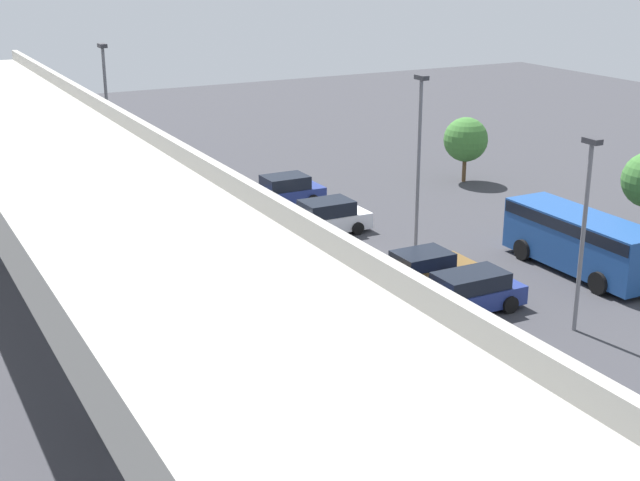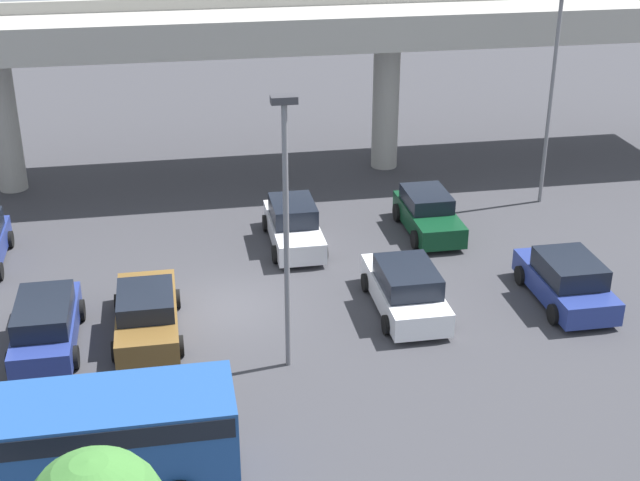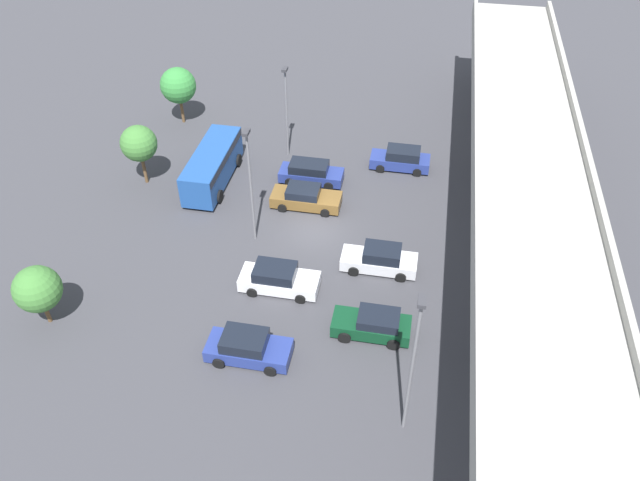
{
  "view_description": "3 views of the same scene",
  "coord_description": "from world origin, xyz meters",
  "px_view_note": "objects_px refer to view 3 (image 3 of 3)",
  "views": [
    {
      "loc": [
        -31.16,
        18.52,
        13.55
      ],
      "look_at": [
        1.22,
        1.43,
        1.33
      ],
      "focal_mm": 50.0,
      "sensor_mm": 36.0,
      "label": 1
    },
    {
      "loc": [
        -1.59,
        -25.89,
        14.22
      ],
      "look_at": [
        3.46,
        2.17,
        1.2
      ],
      "focal_mm": 50.0,
      "sensor_mm": 36.0,
      "label": 2
    },
    {
      "loc": [
        31.48,
        6.24,
        26.6
      ],
      "look_at": [
        3.4,
        0.98,
        2.17
      ],
      "focal_mm": 35.0,
      "sensor_mm": 36.0,
      "label": 3
    }
  ],
  "objects_px": {
    "shuttle_bus": "(212,164)",
    "lamp_post_near_aisle": "(413,359)",
    "parked_car_1": "(311,173)",
    "lamp_post_by_overpass": "(286,105)",
    "tree_front_centre": "(139,144)",
    "parked_car_2": "(306,198)",
    "parked_car_4": "(278,279)",
    "parked_car_5": "(373,324)",
    "parked_car_6": "(248,347)",
    "parked_car_3": "(380,259)",
    "lamp_post_mid_lot": "(250,179)",
    "tree_front_left": "(178,86)",
    "parked_car_0": "(401,159)",
    "tree_front_right": "(37,289)"
  },
  "relations": [
    {
      "from": "shuttle_bus",
      "to": "lamp_post_near_aisle",
      "type": "bearing_deg",
      "value": -139.53
    },
    {
      "from": "parked_car_1",
      "to": "lamp_post_by_overpass",
      "type": "relative_size",
      "value": 0.64
    },
    {
      "from": "lamp_post_near_aisle",
      "to": "shuttle_bus",
      "type": "bearing_deg",
      "value": -139.53
    },
    {
      "from": "lamp_post_near_aisle",
      "to": "tree_front_centre",
      "type": "bearing_deg",
      "value": -130.12
    },
    {
      "from": "parked_car_2",
      "to": "parked_car_4",
      "type": "xyz_separation_m",
      "value": [
        8.3,
        0.05,
        0.05
      ]
    },
    {
      "from": "parked_car_1",
      "to": "parked_car_4",
      "type": "xyz_separation_m",
      "value": [
        11.3,
        0.28,
        -0.0
      ]
    },
    {
      "from": "parked_car_5",
      "to": "parked_car_6",
      "type": "relative_size",
      "value": 0.96
    },
    {
      "from": "parked_car_2",
      "to": "parked_car_3",
      "type": "bearing_deg",
      "value": -43.37
    },
    {
      "from": "lamp_post_near_aisle",
      "to": "parked_car_4",
      "type": "bearing_deg",
      "value": -134.89
    },
    {
      "from": "parked_car_1",
      "to": "lamp_post_near_aisle",
      "type": "xyz_separation_m",
      "value": [
        19.44,
        8.46,
        4.36
      ]
    },
    {
      "from": "parked_car_6",
      "to": "lamp_post_mid_lot",
      "type": "distance_m",
      "value": 10.66
    },
    {
      "from": "shuttle_bus",
      "to": "parked_car_2",
      "type": "bearing_deg",
      "value": -103.04
    },
    {
      "from": "shuttle_bus",
      "to": "tree_front_left",
      "type": "bearing_deg",
      "value": 33.67
    },
    {
      "from": "parked_car_0",
      "to": "parked_car_3",
      "type": "relative_size",
      "value": 0.95
    },
    {
      "from": "parked_car_0",
      "to": "parked_car_4",
      "type": "bearing_deg",
      "value": 67.02
    },
    {
      "from": "parked_car_3",
      "to": "tree_front_left",
      "type": "bearing_deg",
      "value": -39.45
    },
    {
      "from": "tree_front_left",
      "to": "lamp_post_by_overpass",
      "type": "bearing_deg",
      "value": 71.36
    },
    {
      "from": "parked_car_0",
      "to": "lamp_post_by_overpass",
      "type": "distance_m",
      "value": 9.47
    },
    {
      "from": "parked_car_3",
      "to": "tree_front_right",
      "type": "xyz_separation_m",
      "value": [
        7.8,
        -17.96,
        1.78
      ]
    },
    {
      "from": "parked_car_1",
      "to": "parked_car_2",
      "type": "xyz_separation_m",
      "value": [
        3.0,
        0.23,
        -0.06
      ]
    },
    {
      "from": "parked_car_1",
      "to": "lamp_post_mid_lot",
      "type": "distance_m",
      "value": 8.42
    },
    {
      "from": "lamp_post_by_overpass",
      "to": "tree_front_centre",
      "type": "height_order",
      "value": "lamp_post_by_overpass"
    },
    {
      "from": "parked_car_6",
      "to": "tree_front_right",
      "type": "distance_m",
      "value": 11.97
    },
    {
      "from": "parked_car_0",
      "to": "tree_front_centre",
      "type": "relative_size",
      "value": 0.97
    },
    {
      "from": "parked_car_4",
      "to": "tree_front_left",
      "type": "relative_size",
      "value": 0.99
    },
    {
      "from": "parked_car_6",
      "to": "lamp_post_near_aisle",
      "type": "height_order",
      "value": "lamp_post_near_aisle"
    },
    {
      "from": "parked_car_2",
      "to": "tree_front_centre",
      "type": "distance_m",
      "value": 12.39
    },
    {
      "from": "lamp_post_mid_lot",
      "to": "parked_car_5",
      "type": "bearing_deg",
      "value": 51.73
    },
    {
      "from": "parked_car_1",
      "to": "parked_car_5",
      "type": "bearing_deg",
      "value": -65.62
    },
    {
      "from": "parked_car_4",
      "to": "parked_car_6",
      "type": "distance_m",
      "value": 5.41
    },
    {
      "from": "parked_car_6",
      "to": "tree_front_left",
      "type": "bearing_deg",
      "value": 117.6
    },
    {
      "from": "shuttle_bus",
      "to": "parked_car_0",
      "type": "bearing_deg",
      "value": -72.06
    },
    {
      "from": "parked_car_2",
      "to": "lamp_post_near_aisle",
      "type": "relative_size",
      "value": 0.55
    },
    {
      "from": "tree_front_centre",
      "to": "parked_car_0",
      "type": "bearing_deg",
      "value": 106.22
    },
    {
      "from": "parked_car_3",
      "to": "tree_front_centre",
      "type": "bearing_deg",
      "value": -19.03
    },
    {
      "from": "lamp_post_by_overpass",
      "to": "lamp_post_mid_lot",
      "type": "bearing_deg",
      "value": 0.75
    },
    {
      "from": "parked_car_0",
      "to": "parked_car_5",
      "type": "distance_m",
      "value": 16.82
    },
    {
      "from": "parked_car_4",
      "to": "lamp_post_by_overpass",
      "type": "distance_m",
      "value": 15.23
    },
    {
      "from": "parked_car_1",
      "to": "tree_front_right",
      "type": "bearing_deg",
      "value": -126.21
    },
    {
      "from": "tree_front_right",
      "to": "parked_car_1",
      "type": "bearing_deg",
      "value": 143.79
    },
    {
      "from": "parked_car_1",
      "to": "parked_car_6",
      "type": "bearing_deg",
      "value": -90.32
    },
    {
      "from": "tree_front_right",
      "to": "lamp_post_near_aisle",
      "type": "bearing_deg",
      "value": 81.19
    },
    {
      "from": "tree_front_left",
      "to": "tree_front_centre",
      "type": "bearing_deg",
      "value": 2.47
    },
    {
      "from": "lamp_post_mid_lot",
      "to": "tree_front_right",
      "type": "height_order",
      "value": "lamp_post_mid_lot"
    },
    {
      "from": "parked_car_5",
      "to": "tree_front_right",
      "type": "distance_m",
      "value": 18.44
    },
    {
      "from": "parked_car_0",
      "to": "parked_car_1",
      "type": "relative_size",
      "value": 0.96
    },
    {
      "from": "parked_car_6",
      "to": "tree_front_centre",
      "type": "bearing_deg",
      "value": 129.31
    },
    {
      "from": "parked_car_5",
      "to": "lamp_post_mid_lot",
      "type": "bearing_deg",
      "value": -38.27
    },
    {
      "from": "tree_front_centre",
      "to": "lamp_post_by_overpass",
      "type": "bearing_deg",
      "value": 120.63
    },
    {
      "from": "parked_car_3",
      "to": "shuttle_bus",
      "type": "bearing_deg",
      "value": -28.78
    }
  ]
}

